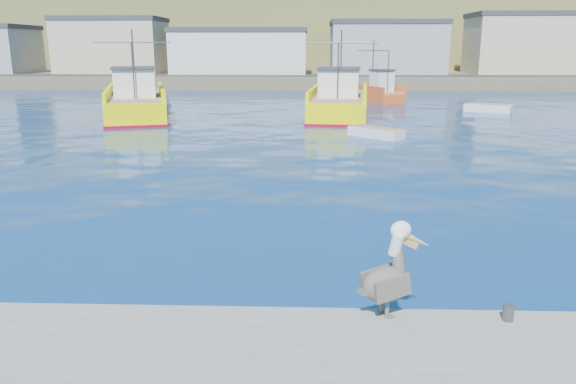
% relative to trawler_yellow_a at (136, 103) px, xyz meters
% --- Properties ---
extents(ground, '(260.00, 260.00, 0.00)m').
position_rel_trawler_yellow_a_xyz_m(ground, '(13.86, -30.07, -1.11)').
color(ground, navy).
rests_on(ground, ground).
extents(dock_bollards, '(36.20, 0.20, 0.30)m').
position_rel_trawler_yellow_a_xyz_m(dock_bollards, '(14.46, -33.47, -0.46)').
color(dock_bollards, '#4C4C4C').
rests_on(dock_bollards, dock).
extents(far_shore, '(200.00, 81.00, 24.00)m').
position_rel_trawler_yellow_a_xyz_m(far_shore, '(13.86, 79.13, 7.86)').
color(far_shore, brown).
rests_on(far_shore, ground).
extents(trawler_yellow_a, '(7.55, 13.32, 6.69)m').
position_rel_trawler_yellow_a_xyz_m(trawler_yellow_a, '(0.00, 0.00, 0.00)').
color(trawler_yellow_a, '#FFF300').
rests_on(trawler_yellow_a, ground).
extents(trawler_yellow_b, '(5.79, 12.61, 6.64)m').
position_rel_trawler_yellow_a_xyz_m(trawler_yellow_b, '(15.61, 0.97, -0.02)').
color(trawler_yellow_b, '#FFF300').
rests_on(trawler_yellow_b, ground).
extents(boat_orange, '(5.29, 7.30, 5.89)m').
position_rel_trawler_yellow_a_xyz_m(boat_orange, '(20.05, 13.64, -0.15)').
color(boat_orange, '#E15620').
rests_on(boat_orange, ground).
extents(skiff_mid, '(3.34, 3.24, 0.75)m').
position_rel_trawler_yellow_a_xyz_m(skiff_mid, '(17.31, -9.08, -0.87)').
color(skiff_mid, silver).
rests_on(skiff_mid, ground).
extents(skiff_extra, '(3.92, 2.95, 0.82)m').
position_rel_trawler_yellow_a_xyz_m(skiff_extra, '(28.25, 4.75, -0.85)').
color(skiff_extra, silver).
rests_on(skiff_extra, ground).
extents(pelican, '(1.42, 0.93, 1.80)m').
position_rel_trawler_yellow_a_xyz_m(pelican, '(14.70, -33.31, 0.16)').
color(pelican, '#595451').
rests_on(pelican, dock).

